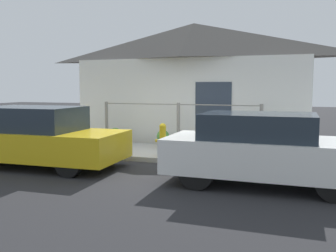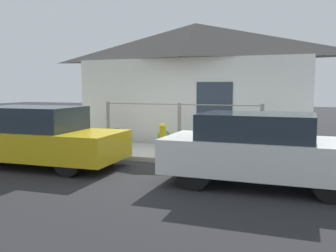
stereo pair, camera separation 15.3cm
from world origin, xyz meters
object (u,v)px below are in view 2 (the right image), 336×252
potted_plant_near_hydrant (164,138)px  potted_plant_corner (267,139)px  car_right (262,149)px  potted_plant_by_fence (117,135)px  car_left (37,137)px  fire_hydrant (163,139)px

potted_plant_near_hydrant → potted_plant_corner: (2.88, 0.20, 0.07)m
car_right → potted_plant_by_fence: car_right is taller
potted_plant_near_hydrant → potted_plant_corner: potted_plant_corner is taller
potted_plant_by_fence → potted_plant_corner: potted_plant_corner is taller
car_left → potted_plant_corner: car_left is taller
potted_plant_corner → car_left: bearing=-148.6°
potted_plant_near_hydrant → car_right: bearing=-42.7°
car_right → potted_plant_by_fence: bearing=147.8°
fire_hydrant → potted_plant_near_hydrant: size_ratio=1.64×
potted_plant_near_hydrant → potted_plant_corner: 2.89m
fire_hydrant → potted_plant_corner: (2.41, 1.51, -0.08)m
car_right → potted_plant_near_hydrant: bearing=137.2°
potted_plant_near_hydrant → potted_plant_corner: bearing=4.0°
car_right → potted_plant_corner: size_ratio=5.67×
potted_plant_by_fence → potted_plant_corner: (4.47, 0.12, 0.09)m
car_right → potted_plant_by_fence: 5.54m
potted_plant_by_fence → potted_plant_corner: size_ratio=0.77×
car_left → potted_plant_by_fence: car_left is taller
car_left → car_right: 5.22m
car_right → fire_hydrant: size_ratio=4.45×
car_left → potted_plant_near_hydrant: size_ratio=7.92×
fire_hydrant → potted_plant_near_hydrant: (-0.47, 1.30, -0.15)m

